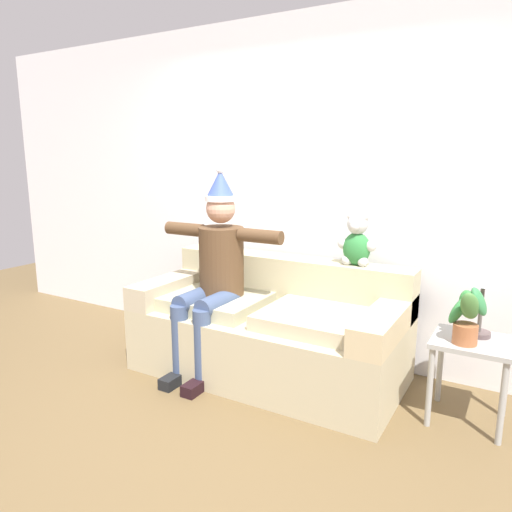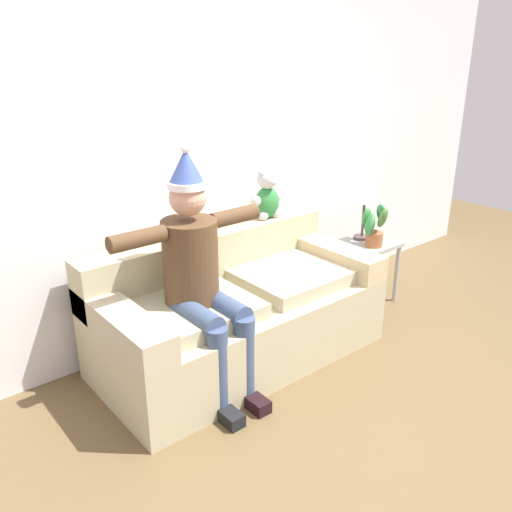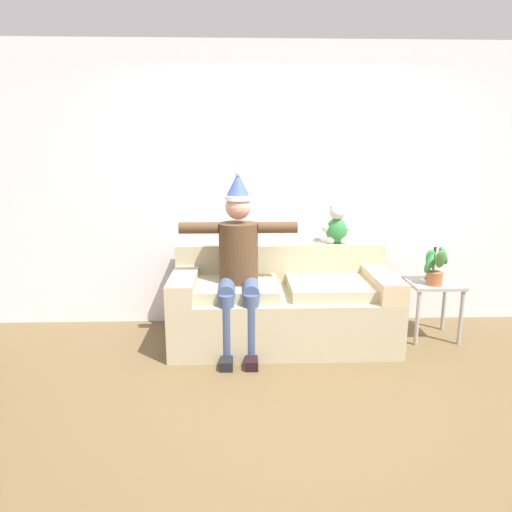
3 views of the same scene
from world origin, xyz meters
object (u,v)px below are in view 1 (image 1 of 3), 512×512
potted_plant (467,316)px  side_table (471,355)px  couch (270,329)px  person_seated (214,269)px  teddy_bear (357,242)px  table_lamp (485,273)px

potted_plant → side_table: bearing=67.9°
couch → person_seated: bearing=-157.6°
potted_plant → couch: bearing=176.4°
person_seated → teddy_bear: person_seated is taller
potted_plant → person_seated: bearing=-177.5°
table_lamp → couch: bearing=-176.6°
teddy_bear → potted_plant: size_ratio=1.02×
side_table → table_lamp: 0.51m
person_seated → table_lamp: 1.82m
person_seated → teddy_bear: 1.07m
person_seated → potted_plant: person_seated is taller
person_seated → couch: bearing=22.4°
side_table → table_lamp: size_ratio=1.04×
couch → side_table: couch is taller
couch → table_lamp: bearing=3.4°
couch → potted_plant: 1.40m
couch → teddy_bear: teddy_bear is taller
teddy_bear → side_table: size_ratio=0.71×
table_lamp → potted_plant: bearing=-108.5°
couch → teddy_bear: 0.91m
couch → table_lamp: (1.41, 0.08, 0.59)m
table_lamp → side_table: bearing=-104.6°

